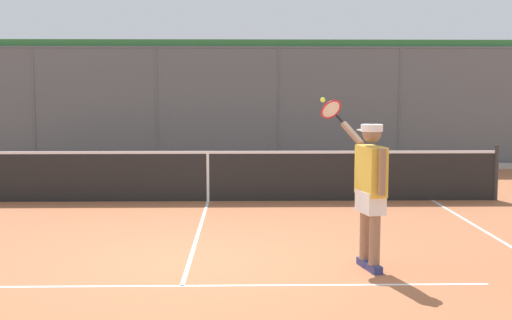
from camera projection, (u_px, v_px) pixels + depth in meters
The scene contains 5 objects.
ground_plane at pixel (189, 263), 8.13m from camera, with size 60.00×60.00×0.00m, color #A8603D.
court_line_markings at pixel (179, 296), 6.83m from camera, with size 8.67×9.90×0.01m.
fence_backdrop at pixel (219, 104), 18.10m from camera, with size 19.18×1.37×3.44m.
tennis_net at pixel (208, 175), 12.51m from camera, with size 11.14×0.09×1.07m.
tennis_player at pixel (370, 184), 7.75m from camera, with size 0.70×1.34×2.03m.
Camera 1 is at (-0.67, 7.96, 2.15)m, focal length 46.20 mm.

